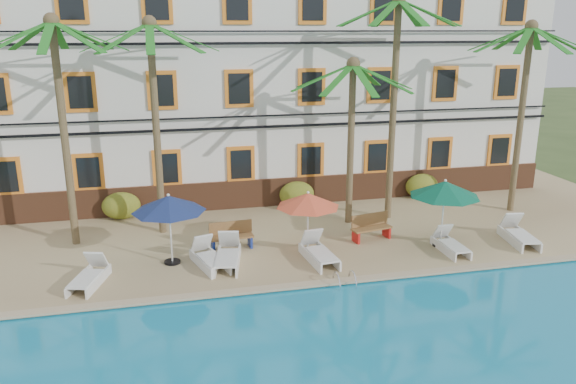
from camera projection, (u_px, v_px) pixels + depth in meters
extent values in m
plane|color=#384C23|center=(322.00, 278.00, 17.65)|extent=(100.00, 100.00, 0.00)
cube|color=tan|center=(287.00, 223.00, 22.29)|extent=(30.00, 12.00, 0.25)
cube|color=tan|center=(331.00, 282.00, 16.73)|extent=(30.00, 0.35, 0.06)
cube|color=silver|center=(262.00, 81.00, 25.52)|extent=(25.00, 6.00, 10.00)
cube|color=brown|center=(277.00, 192.00, 23.90)|extent=(25.00, 0.12, 1.20)
cube|color=orange|center=(6.00, 177.00, 21.26)|extent=(1.15, 0.10, 1.50)
cube|color=black|center=(5.00, 177.00, 21.22)|extent=(0.85, 0.04, 1.20)
cube|color=orange|center=(89.00, 172.00, 21.91)|extent=(1.15, 0.10, 1.50)
cube|color=black|center=(89.00, 173.00, 21.87)|extent=(0.85, 0.04, 1.20)
cube|color=orange|center=(167.00, 168.00, 22.57)|extent=(1.15, 0.10, 1.50)
cube|color=black|center=(167.00, 168.00, 22.52)|extent=(0.85, 0.04, 1.20)
cube|color=orange|center=(241.00, 164.00, 23.22)|extent=(1.15, 0.10, 1.50)
cube|color=black|center=(241.00, 164.00, 23.17)|extent=(0.85, 0.04, 1.20)
cube|color=orange|center=(311.00, 160.00, 23.87)|extent=(1.15, 0.10, 1.50)
cube|color=black|center=(311.00, 161.00, 23.82)|extent=(0.85, 0.04, 1.20)
cube|color=orange|center=(377.00, 157.00, 24.52)|extent=(1.15, 0.10, 1.50)
cube|color=black|center=(377.00, 157.00, 24.47)|extent=(0.85, 0.04, 1.20)
cube|color=orange|center=(440.00, 154.00, 25.17)|extent=(1.15, 0.10, 1.50)
cube|color=black|center=(440.00, 154.00, 25.12)|extent=(0.85, 0.04, 1.20)
cube|color=orange|center=(499.00, 150.00, 25.82)|extent=(1.15, 0.10, 1.50)
cube|color=black|center=(500.00, 151.00, 25.78)|extent=(0.85, 0.04, 1.20)
cube|color=orange|center=(81.00, 92.00, 21.04)|extent=(1.15, 0.10, 1.50)
cube|color=black|center=(80.00, 92.00, 21.00)|extent=(0.85, 0.04, 1.20)
cube|color=orange|center=(162.00, 90.00, 21.70)|extent=(1.15, 0.10, 1.50)
cube|color=black|center=(162.00, 90.00, 21.65)|extent=(0.85, 0.04, 1.20)
cube|color=orange|center=(239.00, 89.00, 22.35)|extent=(1.15, 0.10, 1.50)
cube|color=black|center=(239.00, 89.00, 22.30)|extent=(0.85, 0.04, 1.20)
cube|color=orange|center=(312.00, 87.00, 23.00)|extent=(1.15, 0.10, 1.50)
cube|color=black|center=(312.00, 87.00, 22.95)|extent=(0.85, 0.04, 1.20)
cube|color=orange|center=(380.00, 85.00, 23.65)|extent=(1.15, 0.10, 1.50)
cube|color=black|center=(381.00, 85.00, 23.60)|extent=(0.85, 0.04, 1.20)
cube|color=orange|center=(445.00, 84.00, 24.30)|extent=(1.15, 0.10, 1.50)
cube|color=black|center=(446.00, 84.00, 24.25)|extent=(0.85, 0.04, 1.20)
cube|color=orange|center=(507.00, 82.00, 24.95)|extent=(1.15, 0.10, 1.50)
cube|color=black|center=(507.00, 82.00, 24.91)|extent=(0.85, 0.04, 1.20)
cube|color=orange|center=(71.00, 2.00, 20.15)|extent=(1.15, 0.10, 1.50)
cube|color=black|center=(71.00, 2.00, 20.10)|extent=(0.85, 0.04, 1.20)
cube|color=orange|center=(157.00, 3.00, 20.80)|extent=(1.15, 0.10, 1.50)
cube|color=black|center=(157.00, 3.00, 20.75)|extent=(0.85, 0.04, 1.20)
cube|color=orange|center=(237.00, 4.00, 21.45)|extent=(1.15, 0.10, 1.50)
cube|color=black|center=(237.00, 4.00, 21.40)|extent=(0.85, 0.04, 1.20)
cube|color=orange|center=(313.00, 5.00, 22.10)|extent=(1.15, 0.10, 1.50)
cube|color=black|center=(313.00, 5.00, 22.05)|extent=(0.85, 0.04, 1.20)
cube|color=orange|center=(384.00, 5.00, 22.75)|extent=(1.15, 0.10, 1.50)
cube|color=black|center=(384.00, 5.00, 22.71)|extent=(0.85, 0.04, 1.20)
cube|color=orange|center=(451.00, 6.00, 23.40)|extent=(1.15, 0.10, 1.50)
cube|color=black|center=(452.00, 6.00, 23.36)|extent=(0.85, 0.04, 1.20)
cube|color=orange|center=(515.00, 7.00, 24.06)|extent=(1.15, 0.10, 1.50)
cube|color=black|center=(515.00, 7.00, 24.01)|extent=(0.85, 0.04, 1.20)
cube|color=black|center=(277.00, 126.00, 22.97)|extent=(25.00, 0.08, 0.10)
cube|color=black|center=(277.00, 115.00, 22.84)|extent=(25.00, 0.08, 0.06)
cube|color=black|center=(276.00, 43.00, 22.04)|extent=(25.00, 0.08, 0.10)
cube|color=black|center=(276.00, 31.00, 21.92)|extent=(25.00, 0.08, 0.06)
cylinder|color=brown|center=(65.00, 138.00, 18.78)|extent=(0.26, 0.26, 7.54)
sphere|color=brown|center=(51.00, 21.00, 17.72)|extent=(0.50, 0.50, 0.50)
cube|color=#19691B|center=(59.00, 36.00, 18.93)|extent=(0.28, 2.33, 0.97)
cube|color=#19691B|center=(31.00, 36.00, 18.44)|extent=(1.84, 1.84, 0.97)
cube|color=#19691B|center=(14.00, 36.00, 17.60)|extent=(2.33, 0.28, 0.97)
cube|color=#19691B|center=(20.00, 36.00, 16.91)|extent=(1.84, 1.84, 0.97)
cube|color=#19691B|center=(47.00, 37.00, 16.77)|extent=(0.28, 2.33, 0.97)
cube|color=#19691B|center=(77.00, 36.00, 17.26)|extent=(1.84, 1.84, 0.97)
cube|color=#19691B|center=(91.00, 36.00, 18.10)|extent=(2.33, 0.28, 0.97)
cube|color=#19691B|center=(83.00, 36.00, 18.79)|extent=(1.84, 1.84, 0.97)
cylinder|color=brown|center=(157.00, 133.00, 19.91)|extent=(0.26, 0.26, 7.49)
sphere|color=brown|center=(149.00, 23.00, 18.86)|extent=(0.50, 0.50, 0.50)
cube|color=#19691B|center=(150.00, 37.00, 20.07)|extent=(0.28, 2.33, 0.97)
cube|color=#19691B|center=(126.00, 37.00, 19.58)|extent=(1.84, 1.84, 0.97)
cube|color=#19691B|center=(115.00, 37.00, 18.74)|extent=(2.33, 0.28, 0.97)
cube|color=#19691B|center=(124.00, 38.00, 18.05)|extent=(1.84, 1.84, 0.97)
cube|color=#19691B|center=(150.00, 38.00, 17.91)|extent=(0.28, 2.33, 0.97)
cube|color=#19691B|center=(176.00, 38.00, 18.40)|extent=(1.84, 1.84, 0.97)
cube|color=#19691B|center=(185.00, 37.00, 19.24)|extent=(2.33, 0.28, 0.97)
cube|color=#19691B|center=(174.00, 37.00, 19.93)|extent=(1.84, 1.84, 0.97)
cylinder|color=brown|center=(351.00, 146.00, 21.17)|extent=(0.26, 0.26, 6.07)
sphere|color=brown|center=(353.00, 64.00, 20.31)|extent=(0.50, 0.50, 0.50)
cube|color=#19691B|center=(343.00, 75.00, 21.53)|extent=(0.28, 2.33, 0.97)
cube|color=#19691B|center=(325.00, 76.00, 21.03)|extent=(1.84, 1.84, 0.97)
cube|color=#19691B|center=(322.00, 78.00, 20.20)|extent=(2.33, 0.28, 0.97)
cube|color=#19691B|center=(338.00, 79.00, 19.50)|extent=(1.84, 1.84, 0.97)
cube|color=#19691B|center=(364.00, 80.00, 19.37)|extent=(0.28, 2.33, 0.97)
cube|color=#19691B|center=(382.00, 78.00, 19.86)|extent=(1.84, 1.84, 0.97)
cube|color=#19691B|center=(383.00, 76.00, 20.70)|extent=(2.33, 0.28, 0.97)
cube|color=#19691B|center=(366.00, 75.00, 21.39)|extent=(1.84, 1.84, 0.97)
cylinder|color=brown|center=(393.00, 114.00, 21.41)|extent=(0.26, 0.26, 8.32)
cube|color=#19691B|center=(386.00, 14.00, 21.46)|extent=(0.28, 2.33, 0.97)
cube|color=#19691B|center=(369.00, 13.00, 20.97)|extent=(1.84, 1.84, 0.97)
cube|color=#19691B|center=(368.00, 13.00, 20.13)|extent=(2.33, 0.28, 0.97)
cube|color=#19691B|center=(386.00, 12.00, 19.44)|extent=(1.84, 1.84, 0.97)
cube|color=#19691B|center=(412.00, 12.00, 19.30)|extent=(0.28, 2.33, 0.97)
cube|color=#19691B|center=(429.00, 12.00, 19.79)|extent=(1.84, 1.84, 0.97)
cube|color=#19691B|center=(428.00, 13.00, 20.63)|extent=(2.33, 0.28, 0.97)
cube|color=#19691B|center=(409.00, 13.00, 21.32)|extent=(1.84, 1.84, 0.97)
cylinder|color=brown|center=(520.00, 122.00, 22.43)|extent=(0.26, 0.26, 7.39)
sphere|color=brown|center=(532.00, 26.00, 21.39)|extent=(0.50, 0.50, 0.50)
cube|color=#19691B|center=(512.00, 38.00, 22.61)|extent=(0.28, 2.33, 0.97)
cube|color=#19691B|center=(499.00, 39.00, 22.11)|extent=(1.84, 1.84, 0.97)
cube|color=#19691B|center=(503.00, 39.00, 21.27)|extent=(2.33, 0.28, 0.97)
cube|color=#19691B|center=(524.00, 39.00, 20.58)|extent=(1.84, 1.84, 0.97)
cube|color=#19691B|center=(550.00, 39.00, 20.44)|extent=(0.28, 2.33, 0.97)
cube|color=#19691B|center=(563.00, 39.00, 20.94)|extent=(1.84, 1.84, 0.97)
cube|color=#19691B|center=(556.00, 39.00, 21.78)|extent=(2.33, 0.28, 0.97)
cube|color=#19691B|center=(535.00, 38.00, 22.47)|extent=(1.84, 1.84, 0.97)
ellipsoid|color=#225418|center=(121.00, 206.00, 22.21)|extent=(1.50, 0.90, 1.10)
ellipsoid|color=#225418|center=(297.00, 194.00, 23.77)|extent=(1.50, 0.90, 1.10)
ellipsoid|color=#225418|center=(422.00, 186.00, 25.02)|extent=(1.50, 0.90, 1.10)
cylinder|color=black|center=(172.00, 262.00, 18.16)|extent=(0.53, 0.53, 0.08)
cylinder|color=silver|center=(170.00, 230.00, 17.85)|extent=(0.06, 0.06, 2.25)
cone|color=navy|center=(169.00, 204.00, 17.60)|extent=(2.34, 2.34, 0.52)
sphere|color=silver|center=(168.00, 195.00, 17.53)|extent=(0.10, 0.10, 0.10)
cylinder|color=black|center=(307.00, 251.00, 19.07)|extent=(0.48, 0.48, 0.07)
cylinder|color=silver|center=(308.00, 223.00, 18.79)|extent=(0.06, 0.06, 2.06)
cone|color=#D84C2D|center=(308.00, 200.00, 18.56)|extent=(2.14, 2.14, 0.47)
sphere|color=silver|center=(308.00, 193.00, 18.49)|extent=(0.10, 0.10, 0.10)
cylinder|color=black|center=(440.00, 245.00, 19.59)|extent=(0.54, 0.54, 0.08)
cylinder|color=silver|center=(443.00, 214.00, 19.27)|extent=(0.06, 0.06, 2.32)
cone|color=#09573D|center=(445.00, 189.00, 19.01)|extent=(2.42, 2.42, 0.53)
sphere|color=silver|center=(445.00, 180.00, 18.93)|extent=(0.10, 0.10, 0.10)
cube|color=silver|center=(85.00, 279.00, 16.27)|extent=(0.95, 1.41, 0.06)
cube|color=silver|center=(97.00, 259.00, 17.06)|extent=(0.71, 0.63, 0.65)
cube|color=silver|center=(79.00, 280.00, 16.57)|extent=(0.60, 1.78, 0.30)
cube|color=silver|center=(99.00, 281.00, 16.53)|extent=(0.60, 1.78, 0.30)
cube|color=silver|center=(213.00, 260.00, 17.59)|extent=(0.98, 1.48, 0.06)
cube|color=silver|center=(202.00, 243.00, 18.31)|extent=(0.74, 0.66, 0.68)
cube|color=silver|center=(201.00, 264.00, 17.71)|extent=(0.60, 1.87, 0.31)
cube|color=silver|center=(219.00, 260.00, 18.00)|extent=(0.60, 1.87, 0.31)
cube|color=silver|center=(227.00, 258.00, 17.64)|extent=(0.95, 1.56, 0.07)
cube|color=silver|center=(229.00, 239.00, 18.54)|extent=(0.76, 0.66, 0.73)
cube|color=silver|center=(217.00, 260.00, 17.96)|extent=(0.48, 2.04, 0.34)
cube|color=silver|center=(238.00, 260.00, 17.97)|extent=(0.48, 2.04, 0.34)
cube|color=silver|center=(322.00, 254.00, 17.96)|extent=(0.79, 1.46, 0.06)
cube|color=silver|center=(311.00, 237.00, 18.77)|extent=(0.70, 0.58, 0.70)
cube|color=silver|center=(310.00, 258.00, 18.16)|extent=(0.27, 1.99, 0.32)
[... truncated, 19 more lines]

